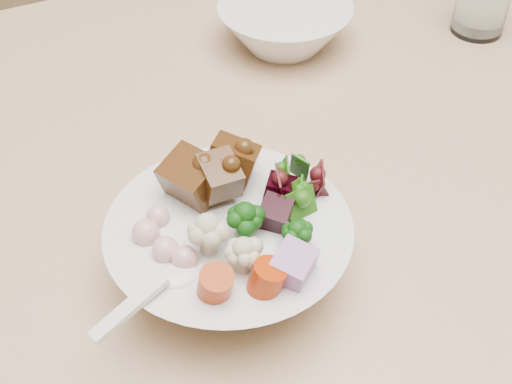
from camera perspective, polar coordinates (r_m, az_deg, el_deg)
chair_far at (r=1.45m, az=4.95°, el=9.19°), size 0.37×0.37×0.81m
food_bowl at (r=0.56m, az=-2.06°, el=-4.31°), size 0.19×0.19×0.10m
soup_spoon at (r=0.50m, az=-7.23°, el=-7.34°), size 0.09×0.05×0.02m
side_bowl at (r=0.83m, az=2.30°, el=13.14°), size 0.15×0.15×0.05m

